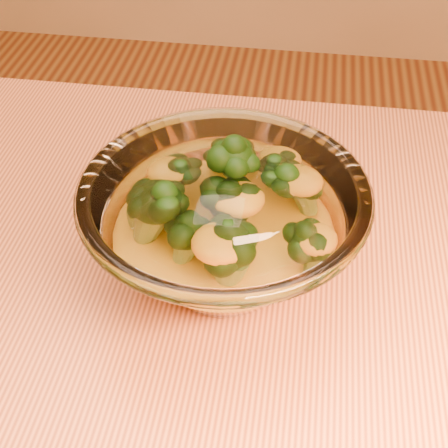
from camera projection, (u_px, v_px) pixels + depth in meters
The scene contains 4 objects.
table at pixel (289, 424), 0.58m from camera, with size 1.20×0.80×0.75m.
glass_bowl at pixel (224, 228), 0.54m from camera, with size 0.25×0.25×0.11m.
cheese_sauce at pixel (224, 247), 0.56m from camera, with size 0.14×0.14×0.04m, color #FF9F15.
broccoli_heap at pixel (224, 203), 0.54m from camera, with size 0.18×0.16×0.09m.
Camera 1 is at (-0.02, -0.30, 1.18)m, focal length 50.00 mm.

